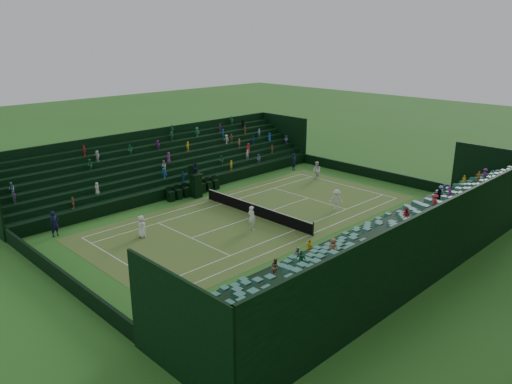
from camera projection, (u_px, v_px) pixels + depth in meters
ground at (256, 216)px, 39.42m from camera, size 160.00×160.00×0.00m
court_surface at (256, 216)px, 39.42m from camera, size 12.97×26.77×0.01m
perimeter_wall_north at (369, 173)px, 49.89m from camera, size 17.17×0.20×1.00m
perimeter_wall_south at (59, 275)px, 28.66m from camera, size 17.17×0.20×1.00m
perimeter_wall_east at (344, 240)px, 33.51m from camera, size 0.20×31.77×1.00m
perimeter_wall_west at (190, 188)px, 45.04m from camera, size 0.20×31.77×1.00m
north_grandstand at (402, 244)px, 30.35m from camera, size 6.60×32.00×4.90m
south_grandstand at (163, 168)px, 47.56m from camera, size 6.60×32.00×4.90m
tennis_net at (256, 210)px, 39.27m from camera, size 11.67×0.10×1.06m
umpire_chair at (196, 182)px, 43.63m from camera, size 1.01×1.01×3.16m
courtside_chairs at (194, 190)px, 44.49m from camera, size 0.58×5.55×1.26m
player_near_west at (141, 227)px, 35.09m from camera, size 0.83×0.57×1.63m
player_near_east at (252, 218)px, 36.39m from camera, size 0.72×0.51×1.87m
player_far_west at (317, 171)px, 49.11m from camera, size 1.04×0.92×1.79m
player_far_east at (336, 200)px, 40.63m from camera, size 1.28×1.10×1.71m
line_judge_north at (294, 162)px, 52.48m from camera, size 0.55×0.72×1.77m
line_judge_south at (54, 224)px, 35.26m from camera, size 0.59×0.76×1.87m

